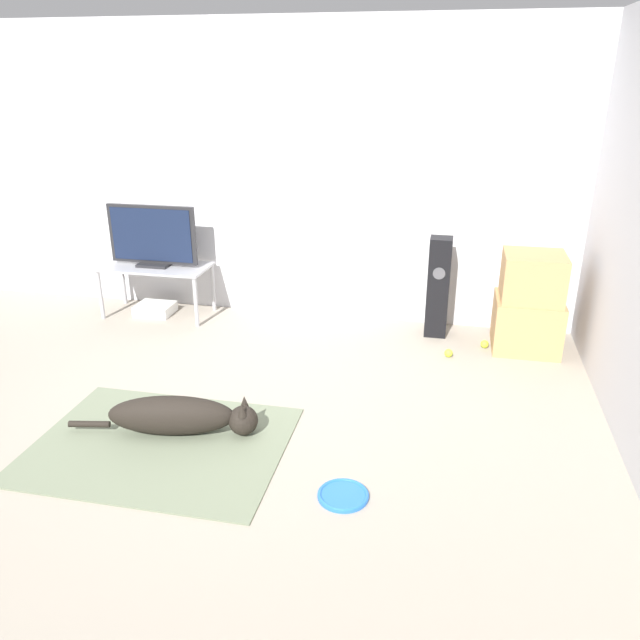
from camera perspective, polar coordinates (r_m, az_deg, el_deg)
name	(u,v)px	position (r m, az deg, el deg)	size (l,w,h in m)	color
ground_plane	(203,424)	(4.16, -10.69, -9.31)	(12.00, 12.00, 0.00)	#9E9384
wall_back	(283,175)	(5.62, -3.42, 13.11)	(8.00, 0.06, 2.55)	silver
area_rug	(160,444)	(4.00, -14.40, -10.95)	(1.52, 1.17, 0.01)	slate
dog	(181,416)	(4.01, -12.63, -8.56)	(1.18, 0.36, 0.25)	black
frisbee	(343,495)	(3.47, 2.14, -15.70)	(0.28, 0.28, 0.03)	blue
cardboard_box_lower	(527,324)	(5.34, 18.37, -0.31)	(0.52, 0.49, 0.43)	tan
cardboard_box_upper	(533,277)	(5.19, 18.89, 3.74)	(0.47, 0.44, 0.38)	tan
floor_speaker	(438,287)	(5.35, 10.75, 2.96)	(0.18, 0.19, 0.86)	black
tv_stand	(156,272)	(5.90, -14.79, 4.30)	(0.98, 0.47, 0.48)	#A8A8AD
tv	(152,237)	(5.82, -15.08, 7.38)	(0.82, 0.20, 0.55)	#232326
tennis_ball_by_boxes	(485,344)	(5.31, 14.81, -2.14)	(0.07, 0.07, 0.07)	#C6E033
tennis_ball_near_speaker	(448,353)	(5.08, 11.67, -2.98)	(0.07, 0.07, 0.07)	#C6E033
game_console	(155,309)	(6.05, -14.84, 0.99)	(0.34, 0.28, 0.09)	white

